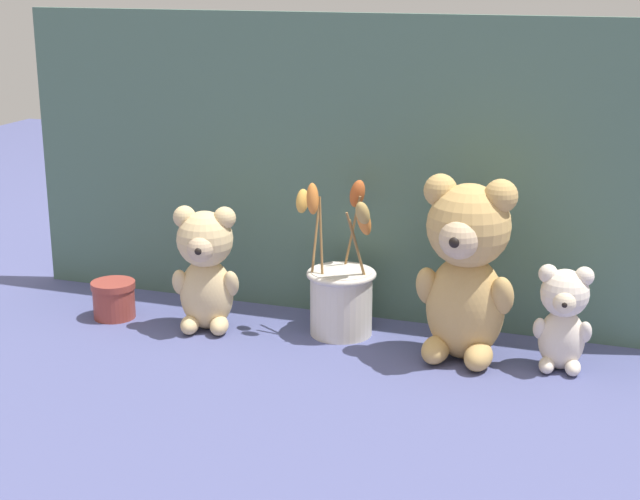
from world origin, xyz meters
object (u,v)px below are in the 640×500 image
teddy_bear_large (466,266)px  teddy_bear_medium (205,266)px  flower_vase (341,292)px  teddy_bear_small (563,316)px  decorative_tin_tall (114,299)px

teddy_bear_large → teddy_bear_medium: size_ratio=1.37×
teddy_bear_medium → flower_vase: (0.24, 0.06, -0.04)m
teddy_bear_small → decorative_tin_tall: bearing=-178.2°
teddy_bear_large → flower_vase: size_ratio=1.11×
flower_vase → decorative_tin_tall: flower_vase is taller
teddy_bear_small → flower_vase: size_ratio=0.63×
teddy_bear_medium → teddy_bear_small: teddy_bear_medium is taller
teddy_bear_large → flower_vase: teddy_bear_large is taller
decorative_tin_tall → teddy_bear_large: bearing=1.6°
teddy_bear_medium → flower_vase: size_ratio=0.82×
teddy_bear_large → teddy_bear_small: teddy_bear_large is taller
flower_vase → decorative_tin_tall: size_ratio=3.40×
teddy_bear_small → flower_vase: flower_vase is taller
teddy_bear_small → decorative_tin_tall: size_ratio=2.15×
teddy_bear_medium → flower_vase: 0.25m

